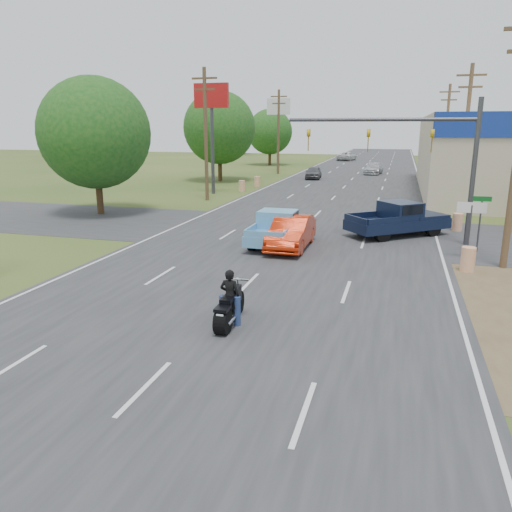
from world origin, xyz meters
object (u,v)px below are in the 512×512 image
(red_convertible, at_px, (291,233))
(navy_pickup, at_px, (400,219))
(distant_car_white, at_px, (347,156))
(distant_car_silver, at_px, (373,169))
(motorcycle, at_px, (229,309))
(distant_car_grey, at_px, (314,173))
(blue_pickup, at_px, (278,227))
(rider, at_px, (230,299))

(red_convertible, distance_m, navy_pickup, 6.66)
(distant_car_white, bearing_deg, distant_car_silver, 112.82)
(navy_pickup, xyz_separation_m, distant_car_white, (-9.32, 61.92, -0.18))
(motorcycle, bearing_deg, distant_car_grey, 94.84)
(distant_car_grey, height_order, distant_car_white, distant_car_white)
(red_convertible, relative_size, blue_pickup, 0.91)
(red_convertible, relative_size, navy_pickup, 0.84)
(rider, bearing_deg, navy_pickup, -109.56)
(motorcycle, bearing_deg, rider, 90.00)
(motorcycle, relative_size, distant_car_silver, 0.50)
(blue_pickup, bearing_deg, motorcycle, -83.16)
(motorcycle, height_order, distant_car_grey, distant_car_grey)
(rider, distance_m, navy_pickup, 15.08)
(red_convertible, relative_size, distant_car_white, 0.88)
(red_convertible, distance_m, rider, 9.90)
(red_convertible, distance_m, distant_car_silver, 41.03)
(blue_pickup, xyz_separation_m, navy_pickup, (5.79, 3.73, 0.07))
(red_convertible, xyz_separation_m, motorcycle, (0.30, -9.97, -0.23))
(blue_pickup, distance_m, distant_car_white, 65.75)
(blue_pickup, height_order, distant_car_white, blue_pickup)
(rider, distance_m, distant_car_grey, 43.33)
(red_convertible, bearing_deg, rider, -88.38)
(motorcycle, height_order, rider, rider)
(rider, height_order, navy_pickup, navy_pickup)
(red_convertible, relative_size, distant_car_silver, 0.99)
(blue_pickup, relative_size, distant_car_white, 0.96)
(distant_car_grey, bearing_deg, navy_pickup, -76.13)
(rider, relative_size, distant_car_grey, 0.39)
(motorcycle, distance_m, distant_car_silver, 50.98)
(distant_car_grey, bearing_deg, motorcycle, -88.03)
(navy_pickup, distance_m, distant_car_white, 62.62)
(blue_pickup, xyz_separation_m, distant_car_grey, (-3.72, 32.45, -0.16))
(blue_pickup, height_order, distant_car_silver, blue_pickup)
(rider, height_order, distant_car_silver, rider)
(distant_car_white, bearing_deg, navy_pickup, 108.22)
(red_convertible, distance_m, blue_pickup, 1.11)
(red_convertible, relative_size, rider, 2.92)
(rider, distance_m, distant_car_silver, 50.91)
(blue_pickup, bearing_deg, navy_pickup, 33.55)
(distant_car_grey, xyz_separation_m, distant_car_white, (0.19, 33.20, 0.04))
(red_convertible, bearing_deg, distant_car_grey, 97.75)
(red_convertible, relative_size, distant_car_grey, 1.14)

